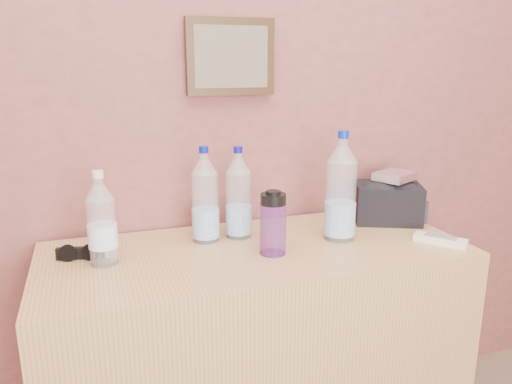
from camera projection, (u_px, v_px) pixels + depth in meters
picture_frame at (231, 57)px, 1.66m from camera, size 0.30×0.03×0.25m
dresser at (256, 363)px, 1.66m from camera, size 1.31×0.55×0.82m
pet_large_b at (238, 198)px, 1.63m from camera, size 0.08×0.08×0.30m
pet_large_c at (205, 200)px, 1.59m from camera, size 0.08×0.08×0.31m
pet_large_d at (341, 192)px, 1.60m from camera, size 0.10×0.10×0.36m
pet_small at (102, 224)px, 1.41m from camera, size 0.08×0.08×0.27m
nalgene_bottle at (273, 223)px, 1.49m from camera, size 0.08×0.08×0.20m
sunglasses at (81, 253)px, 1.47m from camera, size 0.15×0.08×0.04m
ac_remote at (440, 240)px, 1.60m from camera, size 0.14×0.16×0.02m
toiletry_bag at (388, 200)px, 1.80m from camera, size 0.28×0.24×0.16m
foil_packet at (395, 176)px, 1.77m from camera, size 0.17×0.16×0.03m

